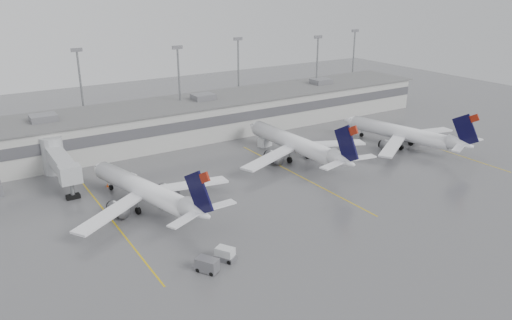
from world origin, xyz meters
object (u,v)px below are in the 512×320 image
jet_mid_left (147,190)px  baggage_tug (225,255)px  jet_far_right (405,133)px  jet_mid_right (297,144)px

jet_mid_left → baggage_tug: bearing=-96.0°
jet_mid_left → jet_far_right: jet_mid_left is taller
jet_mid_right → jet_far_right: size_ratio=1.09×
jet_mid_left → jet_mid_right: bearing=-4.7°
jet_mid_left → baggage_tug: (2.93, -20.10, -2.50)m
baggage_tug → jet_mid_right: bearing=8.0°
jet_far_right → jet_mid_right: bearing=153.7°
jet_far_right → baggage_tug: size_ratio=9.75×
jet_mid_right → jet_far_right: jet_mid_right is taller
baggage_tug → jet_far_right: bearing=-12.1°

